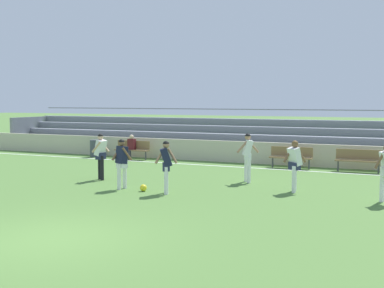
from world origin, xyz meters
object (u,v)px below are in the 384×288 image
object	(u,v)px
spectator_seated	(131,145)
player_white_challenging	(248,153)
trash_bin	(95,148)
soccer_ball	(143,188)
bleacher_stand	(234,136)
player_white_trailing_run	(101,152)
player_dark_wide_right	(122,160)
bench_near_wall_gap	(133,148)
player_white_on_ball	(295,162)
player_dark_deep_cover	(166,162)
bench_centre_sideline	(358,158)
bench_far_left	(291,155)

from	to	relation	value
spectator_seated	player_white_challenging	xyz separation A→B (m)	(7.34, -4.24, 0.33)
trash_bin	soccer_ball	distance (m)	10.33
bleacher_stand	spectator_seated	bearing A→B (deg)	-139.00
trash_bin	player_white_trailing_run	size ratio (longest dim) A/B	0.52
player_dark_wide_right	player_white_challenging	xyz separation A→B (m)	(3.30, 2.97, 0.07)
bench_near_wall_gap	player_white_on_ball	bearing A→B (deg)	-30.78
spectator_seated	soccer_ball	bearing A→B (deg)	-56.16
player_white_trailing_run	bench_near_wall_gap	bearing A→B (deg)	111.09
player_dark_deep_cover	soccer_ball	world-z (taller)	player_dark_deep_cover
player_white_challenging	player_white_trailing_run	size ratio (longest dim) A/B	1.03
soccer_ball	bench_centre_sideline	bearing A→B (deg)	52.39
bench_near_wall_gap	player_white_trailing_run	world-z (taller)	player_white_trailing_run
bench_near_wall_gap	spectator_seated	world-z (taller)	spectator_seated
player_dark_deep_cover	bench_far_left	bearing A→B (deg)	74.11
bench_centre_sideline	bench_far_left	world-z (taller)	same
player_white_trailing_run	trash_bin	bearing A→B (deg)	127.03
bench_near_wall_gap	bench_far_left	xyz separation A→B (m)	(7.85, 0.00, 0.00)
spectator_seated	player_white_challenging	size ratio (longest dim) A/B	0.70
spectator_seated	player_dark_deep_cover	distance (m)	9.31
trash_bin	player_dark_deep_cover	distance (m)	10.97
player_white_challenging	bench_far_left	bearing A→B (deg)	83.41
bench_centre_sideline	player_white_on_ball	size ratio (longest dim) A/B	1.10
player_dark_wide_right	spectator_seated	bearing A→B (deg)	119.30
player_dark_wide_right	player_white_trailing_run	bearing A→B (deg)	142.96
bench_near_wall_gap	soccer_ball	xyz separation A→B (m)	(4.89, -7.40, -0.44)
bleacher_stand	spectator_seated	size ratio (longest dim) A/B	22.52
player_dark_deep_cover	player_white_trailing_run	xyz separation A→B (m)	(-3.40, 1.41, 0.03)
bench_centre_sideline	trash_bin	world-z (taller)	bench_centre_sideline
bench_centre_sideline	player_dark_wide_right	world-z (taller)	player_dark_wide_right
player_dark_wide_right	player_white_trailing_run	xyz separation A→B (m)	(-1.72, 1.30, 0.04)
player_dark_deep_cover	player_white_challenging	xyz separation A→B (m)	(1.62, 3.09, 0.06)
player_dark_deep_cover	player_white_challenging	distance (m)	3.49
bench_near_wall_gap	soccer_ball	size ratio (longest dim) A/B	8.18
bench_near_wall_gap	player_white_on_ball	xyz separation A→B (m)	(9.27, -5.52, 0.42)
player_dark_wide_right	soccer_ball	size ratio (longest dim) A/B	7.40
bench_centre_sideline	bench_far_left	xyz separation A→B (m)	(-2.74, 0.00, 0.00)
trash_bin	spectator_seated	size ratio (longest dim) A/B	0.72
bench_near_wall_gap	player_white_on_ball	world-z (taller)	player_white_on_ball
player_white_on_ball	spectator_seated	bearing A→B (deg)	149.75
player_dark_wide_right	soccer_ball	world-z (taller)	player_dark_wide_right
bleacher_stand	soccer_ball	size ratio (longest dim) A/B	123.86
bleacher_stand	trash_bin	size ratio (longest dim) A/B	31.34
bench_far_left	player_dark_wide_right	xyz separation A→B (m)	(-3.80, -7.33, 0.42)
soccer_ball	player_white_trailing_run	bearing A→B (deg)	151.80
player_dark_deep_cover	player_white_challenging	bearing A→B (deg)	62.38
bench_near_wall_gap	player_dark_deep_cover	distance (m)	9.41
spectator_seated	player_white_on_ball	distance (m)	10.74
bleacher_stand	spectator_seated	world-z (taller)	bleacher_stand
player_white_on_ball	soccer_ball	xyz separation A→B (m)	(-4.39, -1.88, -0.86)
bench_near_wall_gap	player_white_challenging	xyz separation A→B (m)	(7.34, -4.36, 0.49)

